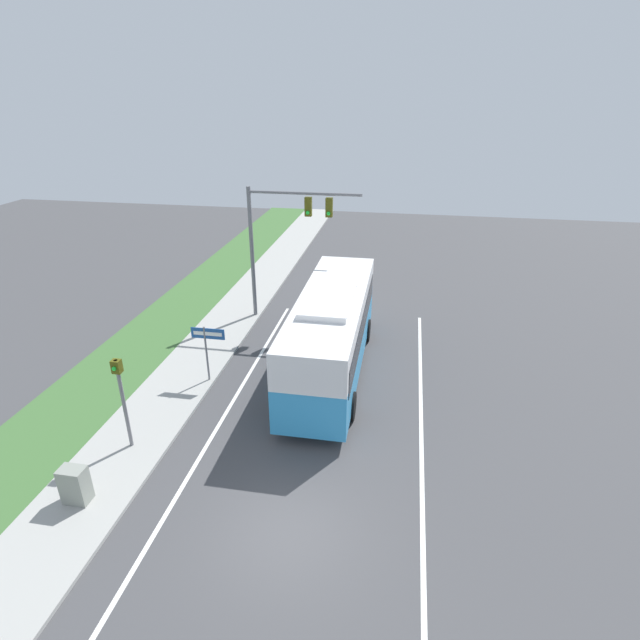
# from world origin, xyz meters

# --- Properties ---
(ground_plane) EXTENTS (80.00, 80.00, 0.00)m
(ground_plane) POSITION_xyz_m (0.00, 0.00, 0.00)
(ground_plane) COLOR #424244
(sidewalk) EXTENTS (2.80, 80.00, 0.12)m
(sidewalk) POSITION_xyz_m (-6.20, 0.00, 0.06)
(sidewalk) COLOR #9E9E99
(sidewalk) RESTS_ON ground_plane
(lane_divider_near) EXTENTS (0.14, 30.00, 0.01)m
(lane_divider_near) POSITION_xyz_m (-3.60, 0.00, 0.00)
(lane_divider_near) COLOR silver
(lane_divider_near) RESTS_ON ground_plane
(lane_divider_far) EXTENTS (0.14, 30.00, 0.01)m
(lane_divider_far) POSITION_xyz_m (3.60, 0.00, 0.00)
(lane_divider_far) COLOR silver
(lane_divider_far) RESTS_ON ground_plane
(bus) EXTENTS (2.76, 10.37, 3.73)m
(bus) POSITION_xyz_m (-0.19, 8.68, 2.05)
(bus) COLOR #3393D1
(bus) RESTS_ON ground_plane
(signal_gantry) EXTENTS (5.59, 0.41, 6.83)m
(signal_gantry) POSITION_xyz_m (-3.44, 13.69, 4.82)
(signal_gantry) COLOR slate
(signal_gantry) RESTS_ON ground_plane
(pedestrian_signal) EXTENTS (0.28, 0.34, 3.38)m
(pedestrian_signal) POSITION_xyz_m (-6.04, 2.51, 2.28)
(pedestrian_signal) COLOR slate
(pedestrian_signal) RESTS_ON ground_plane
(street_sign) EXTENTS (1.39, 0.08, 2.52)m
(street_sign) POSITION_xyz_m (-4.95, 6.96, 1.81)
(street_sign) COLOR slate
(street_sign) RESTS_ON ground_plane
(utility_cabinet) EXTENTS (0.74, 0.50, 1.15)m
(utility_cabinet) POSITION_xyz_m (-6.28, -0.07, 0.70)
(utility_cabinet) COLOR gray
(utility_cabinet) RESTS_ON sidewalk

